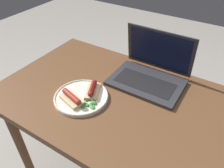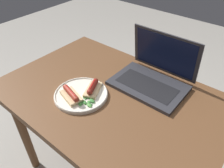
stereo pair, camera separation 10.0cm
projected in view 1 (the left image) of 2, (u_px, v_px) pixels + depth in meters
The scene contains 6 objects.
desk at pixel (111, 108), 1.10m from camera, with size 1.07×0.72×0.72m.
laptop at pixel (150, 73), 1.10m from camera, with size 0.36×0.27×0.24m.
plate at pixel (81, 97), 1.01m from camera, with size 0.25×0.25×0.02m.
sausage_toast_left at pixel (93, 90), 1.02m from camera, with size 0.10×0.13×0.04m.
sausage_toast_middle at pixel (72, 98), 0.97m from camera, with size 0.13×0.09×0.04m.
salad_pile at pixel (89, 104), 0.97m from camera, with size 0.08×0.08×0.01m.
Camera 1 is at (0.42, -0.66, 1.40)m, focal length 35.00 mm.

